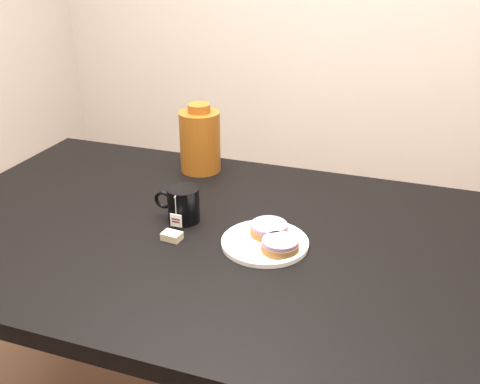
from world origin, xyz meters
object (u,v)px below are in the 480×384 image
at_px(table, 201,257).
at_px(teabag_pouch, 172,236).
at_px(plate, 265,242).
at_px(bagel_front, 280,245).
at_px(bagel_package, 200,140).
at_px(bagel_back, 269,229).
at_px(mug, 183,204).

relative_size(table, teabag_pouch, 31.11).
distance_m(plate, bagel_front, 0.05).
relative_size(plate, bagel_package, 0.98).
bearing_deg(plate, table, 172.82).
height_order(table, plate, plate).
distance_m(bagel_back, bagel_front, 0.08).
distance_m(table, bagel_package, 0.41).
bearing_deg(bagel_package, teabag_pouch, -76.31).
distance_m(bagel_front, teabag_pouch, 0.26).
height_order(bagel_back, bagel_package, bagel_package).
relative_size(mug, bagel_package, 0.58).
bearing_deg(table, bagel_package, 112.46).
bearing_deg(table, mug, 155.22).
xyz_separation_m(bagel_back, bagel_package, (-0.31, 0.33, 0.07)).
bearing_deg(teabag_pouch, mug, 98.46).
bearing_deg(table, bagel_front, -13.26).
xyz_separation_m(bagel_back, teabag_pouch, (-0.21, -0.08, -0.02)).
height_order(plate, bagel_package, bagel_package).
bearing_deg(bagel_package, table, -67.54).
xyz_separation_m(table, bagel_front, (0.22, -0.05, 0.11)).
distance_m(table, teabag_pouch, 0.12).
bearing_deg(mug, teabag_pouch, -81.48).
xyz_separation_m(table, bagel_package, (-0.14, 0.34, 0.18)).
xyz_separation_m(plate, bagel_back, (-0.00, 0.03, 0.02)).
distance_m(mug, teabag_pouch, 0.10).
bearing_deg(teabag_pouch, plate, 12.80).
bearing_deg(bagel_package, bagel_back, -46.39).
distance_m(plate, teabag_pouch, 0.22).
xyz_separation_m(bagel_front, mug, (-0.27, 0.08, 0.02)).
bearing_deg(bagel_back, table, -176.15).
relative_size(plate, teabag_pouch, 4.47).
bearing_deg(teabag_pouch, bagel_back, 21.02).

